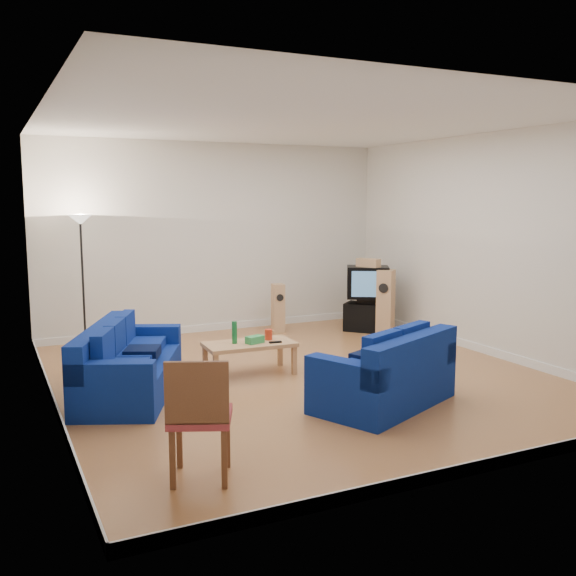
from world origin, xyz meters
name	(u,v)px	position (x,y,z in m)	size (l,w,h in m)	color
room	(302,257)	(0.00, 0.00, 1.54)	(6.01, 6.51, 3.21)	brown
sofa_three_seat	(126,369)	(-2.17, 0.24, 0.30)	(1.66, 2.27, 0.81)	navy
sofa_loveseat	(388,378)	(0.34, -1.44, 0.31)	(1.88, 1.51, 0.82)	navy
coffee_table	(249,347)	(-0.55, 0.40, 0.37)	(1.18, 0.62, 0.42)	tan
bottle	(234,332)	(-0.74, 0.43, 0.56)	(0.07, 0.07, 0.29)	#197233
tissue_box	(255,340)	(-0.50, 0.34, 0.47)	(0.23, 0.13, 0.09)	green
red_canister	(269,335)	(-0.26, 0.45, 0.49)	(0.10, 0.10, 0.14)	red
remote	(275,342)	(-0.26, 0.24, 0.43)	(0.16, 0.05, 0.02)	black
tv_stand	(369,317)	(2.33, 2.06, 0.24)	(0.79, 0.44, 0.48)	black
av_receiver	(370,300)	(2.37, 2.09, 0.53)	(0.42, 0.34, 0.10)	black
television	(368,282)	(2.31, 2.08, 0.85)	(0.86, 0.79, 0.54)	black
centre_speaker	(368,263)	(2.27, 2.01, 1.19)	(0.40, 0.16, 0.14)	tan
speaker_left	(278,308)	(0.91, 2.70, 0.41)	(0.23, 0.28, 0.82)	tan
speaker_right	(386,302)	(2.45, 1.74, 0.55)	(0.41, 0.40, 1.09)	tan
floor_lamp	(81,238)	(-2.28, 2.70, 1.68)	(0.35, 0.35, 2.04)	black
dining_chair	(199,413)	(-2.11, -2.39, 0.58)	(0.65, 0.65, 1.03)	brown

